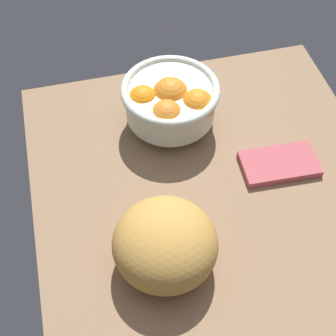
% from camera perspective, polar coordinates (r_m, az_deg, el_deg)
% --- Properties ---
extents(ground_plane, '(0.65, 0.67, 0.03)m').
position_cam_1_polar(ground_plane, '(0.94, 4.77, -2.21)').
color(ground_plane, '#89694C').
extents(fruit_bowl, '(0.19, 0.19, 0.11)m').
position_cam_1_polar(fruit_bowl, '(0.97, 0.29, 7.63)').
color(fruit_bowl, silver).
rests_on(fruit_bowl, ground).
extents(bread_loaf, '(0.24, 0.24, 0.12)m').
position_cam_1_polar(bread_loaf, '(0.79, -0.33, -8.71)').
color(bread_loaf, '#C28F41').
rests_on(bread_loaf, ground).
extents(napkin_folded, '(0.15, 0.09, 0.02)m').
position_cam_1_polar(napkin_folded, '(0.97, 12.64, 0.47)').
color(napkin_folded, '#B65159').
rests_on(napkin_folded, ground).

